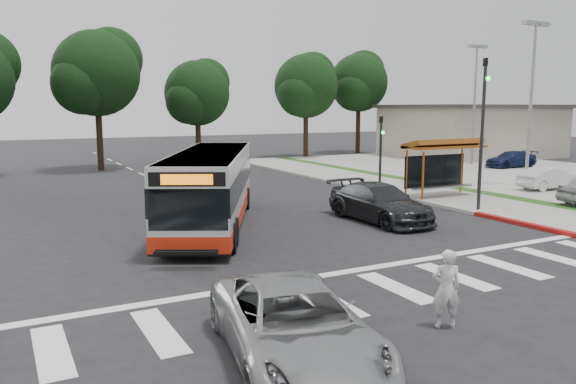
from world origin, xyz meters
TOP-DOWN VIEW (x-y plane):
  - ground at (0.00, 0.00)m, footprint 140.00×140.00m
  - sidewalk_east at (11.00, 8.00)m, footprint 4.00×40.00m
  - curb_east at (9.00, 8.00)m, footprint 0.30×40.00m
  - curb_east_red at (9.00, -2.00)m, footprint 0.32×6.00m
  - parking_lot at (23.00, 10.00)m, footprint 18.00×36.00m
  - commercial_building at (30.00, 22.00)m, footprint 14.00×10.00m
  - building_roof_cap at (30.00, 22.00)m, footprint 14.60×10.60m
  - crosswalk_ladder at (0.00, -5.00)m, footprint 18.00×2.60m
  - bus_shelter at (10.80, 5.10)m, footprint 4.20×1.60m
  - traffic_signal_ne_tall at (9.60, 1.49)m, footprint 0.18×0.37m
  - traffic_signal_ne_short at (9.60, 8.49)m, footprint 0.18×0.37m
  - lot_light_front at (18.00, 6.00)m, footprint 1.90×0.35m
  - lot_light_mid at (24.00, 16.00)m, footprint 1.90×0.35m
  - tree_ne_a at (16.08, 28.06)m, footprint 6.16×5.74m
  - tree_ne_b at (23.08, 30.06)m, footprint 6.16×5.74m
  - tree_north_a at (-1.92, 26.07)m, footprint 6.60×6.15m
  - tree_north_b at (6.07, 28.06)m, footprint 5.72×5.33m
  - transit_bus at (-1.51, 4.26)m, footprint 7.03×10.83m
  - pedestrian at (-0.72, -7.50)m, footprint 0.71×0.61m
  - dark_sedan at (4.67, 1.94)m, footprint 2.20×5.16m
  - silver_suv_south at (-4.24, -7.52)m, footprint 3.27×5.42m
  - parked_car_1 at (17.63, 4.18)m, footprint 3.70×1.54m
  - parked_car_3 at (24.89, 13.05)m, footprint 4.15×1.85m

SIDE VIEW (x-z plane):
  - ground at x=0.00m, z-range 0.00..0.00m
  - crosswalk_ladder at x=0.00m, z-range 0.00..0.01m
  - parking_lot at x=23.00m, z-range 0.00..0.10m
  - sidewalk_east at x=11.00m, z-range 0.00..0.12m
  - curb_east at x=9.00m, z-range 0.00..0.15m
  - curb_east_red at x=9.00m, z-range 0.00..0.15m
  - parked_car_3 at x=24.89m, z-range 0.10..1.28m
  - parked_car_1 at x=17.63m, z-range 0.10..1.29m
  - silver_suv_south at x=-4.24m, z-range 0.00..1.41m
  - dark_sedan at x=4.67m, z-range 0.00..1.48m
  - pedestrian at x=-0.72m, z-range 0.00..1.64m
  - transit_bus at x=-1.51m, z-range 0.00..2.82m
  - commercial_building at x=30.00m, z-range 0.00..4.40m
  - bus_shelter at x=10.80m, z-range 0.92..3.78m
  - traffic_signal_ne_short at x=9.60m, z-range 0.48..4.48m
  - traffic_signal_ne_tall at x=9.60m, z-range 0.63..7.13m
  - building_roof_cap at x=30.00m, z-range 4.40..4.70m
  - tree_north_b at x=6.07m, z-range 1.45..9.88m
  - lot_light_front at x=18.00m, z-range 1.40..10.41m
  - lot_light_mid at x=24.00m, z-range 1.40..10.41m
  - tree_ne_a at x=16.08m, z-range 1.74..11.04m
  - tree_ne_b at x=23.08m, z-range 1.91..11.93m
  - tree_north_a at x=-1.92m, z-range 1.84..12.01m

